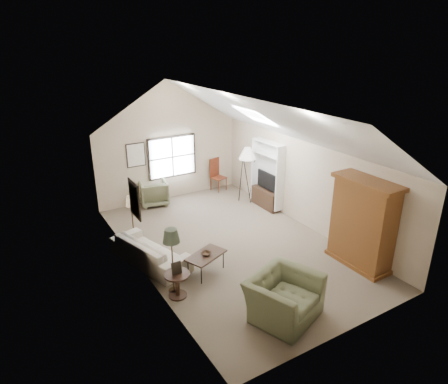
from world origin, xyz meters
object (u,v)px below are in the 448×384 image
armchair_far (154,193)px  coffee_table (206,264)px  side_table (177,285)px  armoire (363,223)px  sofa (150,251)px  side_chair (219,175)px  armchair_near (284,297)px

armchair_far → coffee_table: armchair_far is taller
side_table → armchair_far: bearing=73.7°
coffee_table → side_table: (-0.96, -0.48, 0.03)m
armoire → side_table: armoire is taller
side_table → sofa: bearing=90.0°
side_table → side_chair: bearing=51.7°
armchair_near → sofa: bearing=95.1°
armoire → side_table: size_ratio=3.94×
armchair_far → side_chair: (2.49, 0.00, 0.18)m
coffee_table → side_chair: (2.99, 4.53, 0.34)m
sofa → armchair_near: (1.54, -3.29, 0.12)m
armchair_far → side_chair: size_ratio=0.76×
armoire → armchair_far: armoire is taller
side_chair → armchair_near: bearing=-125.1°
armchair_near → coffee_table: armchair_near is taller
side_chair → coffee_table: bearing=-138.7°
armchair_near → side_chair: size_ratio=1.16×
armoire → sofa: (-4.38, 2.69, -0.77)m
armchair_far → side_table: armchair_far is taller
side_table → armoire: bearing=-14.0°
sofa → side_table: 1.60m
side_chair → side_table: bearing=-143.5°
coffee_table → armchair_far: bearing=83.7°
sofa → armchair_far: size_ratio=2.48×
sofa → armchair_far: 3.71m
side_table → side_chair: size_ratio=0.48×
armchair_near → side_chair: 7.12m
armchair_far → side_chair: 2.50m
side_table → side_chair: 6.39m
sofa → side_table: bearing=163.1°
armchair_near → side_table: size_ratio=2.43×
side_chair → armoire: bearing=-101.3°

